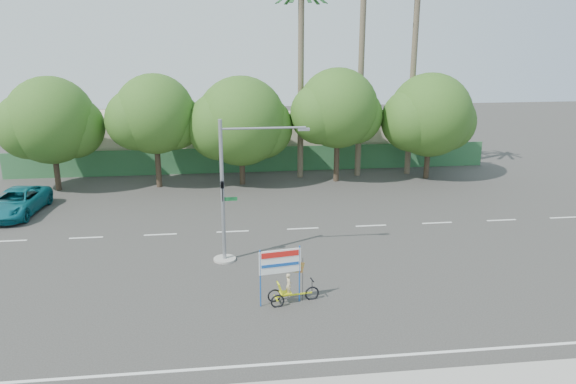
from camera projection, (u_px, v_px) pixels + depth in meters
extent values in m
plane|color=#33302D|center=(284.00, 294.00, 24.23)|extent=(120.00, 120.00, 0.00)
cube|color=#336B3D|center=(253.00, 160.00, 44.42)|extent=(38.00, 0.08, 2.00)
cube|color=beige|center=(131.00, 139.00, 47.26)|extent=(12.00, 8.00, 4.00)
cube|color=beige|center=(340.00, 137.00, 49.42)|extent=(14.00, 8.00, 3.60)
cylinder|color=#473828|center=(56.00, 166.00, 39.25)|extent=(0.40, 0.40, 3.52)
sphere|color=#285A1A|center=(51.00, 120.00, 38.35)|extent=(6.00, 6.00, 6.00)
sphere|color=#285A1A|center=(73.00, 127.00, 38.95)|extent=(4.32, 4.32, 4.32)
sphere|color=#285A1A|center=(30.00, 126.00, 38.04)|extent=(4.56, 4.56, 4.56)
cylinder|color=#473828|center=(158.00, 161.00, 40.03)|extent=(0.40, 0.40, 3.74)
sphere|color=#285A1A|center=(155.00, 114.00, 39.07)|extent=(5.60, 5.60, 5.60)
sphere|color=#285A1A|center=(174.00, 121.00, 39.67)|extent=(4.03, 4.03, 4.03)
sphere|color=#285A1A|center=(136.00, 120.00, 38.78)|extent=(4.26, 4.26, 4.26)
cylinder|color=#473828|center=(242.00, 162.00, 40.79)|extent=(0.40, 0.40, 3.30)
sphere|color=#285A1A|center=(241.00, 121.00, 39.95)|extent=(6.40, 6.40, 6.40)
sphere|color=#285A1A|center=(261.00, 127.00, 40.55)|extent=(4.61, 4.61, 4.61)
sphere|color=#285A1A|center=(221.00, 126.00, 39.62)|extent=(4.86, 4.86, 4.86)
cylinder|color=#473828|center=(337.00, 156.00, 41.53)|extent=(0.40, 0.40, 3.87)
sphere|color=#285A1A|center=(338.00, 108.00, 40.53)|extent=(5.80, 5.80, 5.80)
sphere|color=#285A1A|center=(354.00, 116.00, 41.15)|extent=(4.18, 4.18, 4.18)
sphere|color=#285A1A|center=(321.00, 114.00, 40.24)|extent=(4.41, 4.41, 4.41)
cylinder|color=#473828|center=(427.00, 156.00, 42.40)|extent=(0.40, 0.40, 3.43)
sphere|color=#285A1A|center=(430.00, 115.00, 41.52)|extent=(6.20, 6.20, 6.20)
sphere|color=#285A1A|center=(446.00, 121.00, 42.13)|extent=(4.46, 4.46, 4.46)
sphere|color=#285A1A|center=(413.00, 120.00, 41.21)|extent=(4.71, 4.71, 4.71)
cylinder|color=#70604C|center=(361.00, 64.00, 41.34)|extent=(0.44, 0.44, 17.00)
cylinder|color=#70604C|center=(413.00, 77.00, 42.08)|extent=(0.44, 0.44, 15.00)
cylinder|color=#70604C|center=(301.00, 85.00, 41.24)|extent=(0.44, 0.44, 14.00)
cylinder|color=gray|center=(225.00, 259.00, 27.73)|extent=(1.10, 1.10, 0.10)
cylinder|color=gray|center=(222.00, 192.00, 26.76)|extent=(0.18, 0.18, 7.00)
cylinder|color=gray|center=(263.00, 128.00, 26.14)|extent=(4.00, 0.10, 0.10)
cube|color=gray|center=(304.00, 129.00, 26.39)|extent=(0.55, 0.20, 0.12)
imported|color=black|center=(222.00, 192.00, 26.52)|extent=(0.16, 0.20, 1.00)
cube|color=#14662D|center=(230.00, 199.00, 26.90)|extent=(0.70, 0.04, 0.18)
torus|color=black|center=(312.00, 293.00, 23.66)|extent=(0.63, 0.17, 0.63)
torus|color=black|center=(274.00, 296.00, 23.49)|extent=(0.59, 0.16, 0.59)
torus|color=black|center=(277.00, 301.00, 23.01)|extent=(0.59, 0.16, 0.59)
cube|color=#D3D813|center=(294.00, 295.00, 23.43)|extent=(1.56, 0.30, 0.06)
cube|color=#D3D813|center=(276.00, 298.00, 23.24)|extent=(0.14, 0.56, 0.05)
cube|color=#D3D813|center=(286.00, 293.00, 23.30)|extent=(0.52, 0.46, 0.06)
cube|color=#D3D813|center=(280.00, 288.00, 23.16)|extent=(0.27, 0.42, 0.50)
cylinder|color=black|center=(312.00, 285.00, 23.55)|extent=(0.03, 0.03, 0.51)
cube|color=black|center=(312.00, 280.00, 23.48)|extent=(0.10, 0.42, 0.04)
imported|color=#CCB284|center=(289.00, 285.00, 23.24)|extent=(0.29, 0.40, 1.00)
cylinder|color=blue|center=(260.00, 278.00, 22.80)|extent=(0.06, 0.06, 2.50)
cylinder|color=blue|center=(299.00, 274.00, 23.24)|extent=(0.06, 0.06, 2.50)
cube|color=white|center=(280.00, 262.00, 22.83)|extent=(1.75, 0.32, 1.02)
cube|color=red|center=(280.00, 254.00, 22.71)|extent=(1.56, 0.26, 0.24)
cube|color=blue|center=(280.00, 265.00, 22.84)|extent=(1.56, 0.26, 0.13)
cylinder|color=black|center=(303.00, 279.00, 23.35)|extent=(0.02, 0.02, 1.94)
cube|color=red|center=(295.00, 267.00, 23.10)|extent=(0.81, 0.15, 0.61)
imported|color=#106571|center=(17.00, 202.00, 34.33)|extent=(3.14, 5.84, 1.56)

